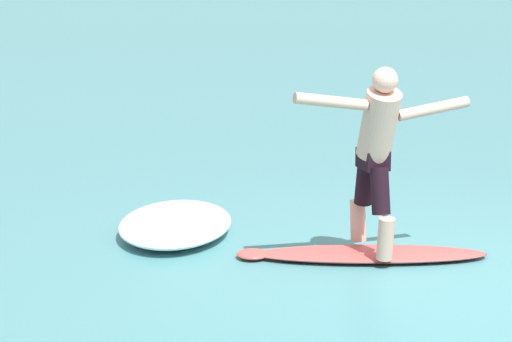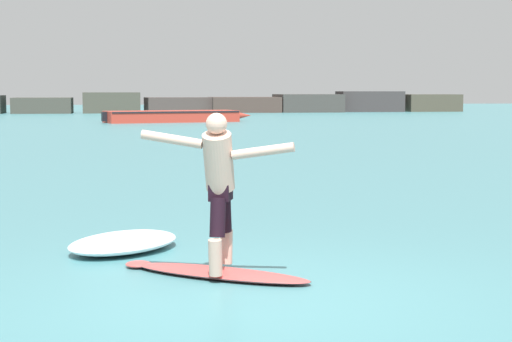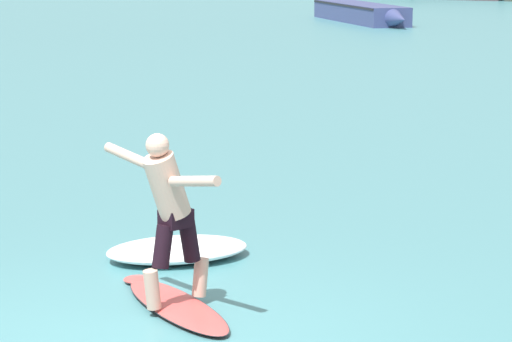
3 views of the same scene
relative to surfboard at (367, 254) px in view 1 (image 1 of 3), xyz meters
name	(u,v)px [view 1 (image 1 of 3)]	position (x,y,z in m)	size (l,w,h in m)	color
ground_plane	(451,278)	(0.19, -0.77, -0.04)	(200.00, 200.00, 0.00)	teal
surfboard	(367,254)	(0.00, 0.00, 0.00)	(1.89, 1.54, 0.21)	#DA4B47
surfer	(377,145)	(0.00, -0.09, 0.93)	(1.43, 0.82, 1.55)	#CEA08B
wave_foam_at_tail	(175,224)	(-0.88, 1.53, 0.06)	(1.72, 1.76, 0.19)	white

